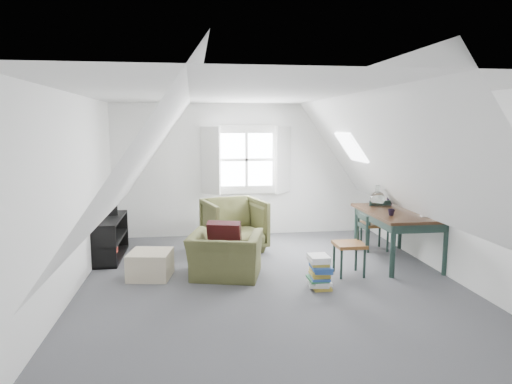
{
  "coord_description": "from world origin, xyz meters",
  "views": [
    {
      "loc": [
        -1.0,
        -5.85,
        2.1
      ],
      "look_at": [
        -0.11,
        0.6,
        1.14
      ],
      "focal_mm": 32.0,
      "sensor_mm": 36.0,
      "label": 1
    }
  ],
  "objects": [
    {
      "name": "floor",
      "position": [
        0.0,
        0.0,
        0.0
      ],
      "size": [
        5.5,
        5.5,
        0.0
      ],
      "primitive_type": "plane",
      "color": "#4D4D51",
      "rests_on": "ground"
    },
    {
      "name": "ceiling",
      "position": [
        0.0,
        0.0,
        2.5
      ],
      "size": [
        5.5,
        5.5,
        0.0
      ],
      "primitive_type": "plane",
      "rotation": [
        3.14,
        0.0,
        0.0
      ],
      "color": "white",
      "rests_on": "wall_back"
    },
    {
      "name": "wall_back",
      "position": [
        0.0,
        2.75,
        1.25
      ],
      "size": [
        5.0,
        0.0,
        5.0
      ],
      "primitive_type": "plane",
      "rotation": [
        1.57,
        0.0,
        0.0
      ],
      "color": "white",
      "rests_on": "ground"
    },
    {
      "name": "wall_front",
      "position": [
        0.0,
        -2.75,
        1.25
      ],
      "size": [
        5.0,
        0.0,
        5.0
      ],
      "primitive_type": "plane",
      "rotation": [
        -1.57,
        0.0,
        0.0
      ],
      "color": "white",
      "rests_on": "ground"
    },
    {
      "name": "wall_left",
      "position": [
        -2.5,
        0.0,
        1.25
      ],
      "size": [
        0.0,
        5.5,
        5.5
      ],
      "primitive_type": "plane",
      "rotation": [
        1.57,
        0.0,
        1.57
      ],
      "color": "white",
      "rests_on": "ground"
    },
    {
      "name": "wall_right",
      "position": [
        2.5,
        0.0,
        1.25
      ],
      "size": [
        0.0,
        5.5,
        5.5
      ],
      "primitive_type": "plane",
      "rotation": [
        1.57,
        0.0,
        -1.57
      ],
      "color": "white",
      "rests_on": "ground"
    },
    {
      "name": "slope_left",
      "position": [
        -1.55,
        0.0,
        1.78
      ],
      "size": [
        3.19,
        5.5,
        4.48
      ],
      "primitive_type": "plane",
      "rotation": [
        0.0,
        2.19,
        0.0
      ],
      "color": "white",
      "rests_on": "wall_left"
    },
    {
      "name": "slope_right",
      "position": [
        1.55,
        0.0,
        1.78
      ],
      "size": [
        3.19,
        5.5,
        4.48
      ],
      "primitive_type": "plane",
      "rotation": [
        0.0,
        -2.19,
        0.0
      ],
      "color": "white",
      "rests_on": "wall_right"
    },
    {
      "name": "dormer_window",
      "position": [
        0.0,
        2.68,
        1.45
      ],
      "size": [
        1.71,
        0.35,
        1.3
      ],
      "color": "white",
      "rests_on": "wall_back"
    },
    {
      "name": "skylight",
      "position": [
        1.55,
        1.3,
        1.75
      ],
      "size": [
        0.35,
        0.75,
        0.47
      ],
      "primitive_type": "cube",
      "rotation": [
        0.0,
        0.95,
        0.0
      ],
      "color": "white",
      "rests_on": "slope_right"
    },
    {
      "name": "armchair_near",
      "position": [
        -0.58,
        0.26,
        0.0
      ],
      "size": [
        1.14,
        1.05,
        0.62
      ],
      "primitive_type": "imported",
      "rotation": [
        0.0,
        0.0,
        2.89
      ],
      "color": "#4A4C28",
      "rests_on": "floor"
    },
    {
      "name": "armchair_far",
      "position": [
        -0.34,
        1.66,
        0.0
      ],
      "size": [
        1.16,
        1.17,
        0.87
      ],
      "primitive_type": "imported",
      "rotation": [
        0.0,
        0.0,
        0.27
      ],
      "color": "#4A4C28",
      "rests_on": "floor"
    },
    {
      "name": "throw_pillow",
      "position": [
        -0.58,
        0.41,
        0.54
      ],
      "size": [
        0.52,
        0.38,
        0.48
      ],
      "primitive_type": "cube",
      "rotation": [
        0.31,
        0.0,
        -0.26
      ],
      "color": "#3A1014",
      "rests_on": "armchair_near"
    },
    {
      "name": "ottoman",
      "position": [
        -1.62,
        0.4,
        0.18
      ],
      "size": [
        0.63,
        0.63,
        0.37
      ],
      "primitive_type": "cube",
      "rotation": [
        0.0,
        0.0,
        -0.16
      ],
      "color": "tan",
      "rests_on": "floor"
    },
    {
      "name": "dining_table",
      "position": [
        2.1,
        0.64,
        0.69
      ],
      "size": [
        0.95,
        1.59,
        0.79
      ],
      "rotation": [
        0.0,
        0.0,
        -0.05
      ],
      "color": "black",
      "rests_on": "floor"
    },
    {
      "name": "demijohn",
      "position": [
        1.95,
        1.09,
        0.93
      ],
      "size": [
        0.24,
        0.24,
        0.34
      ],
      "rotation": [
        0.0,
        0.0,
        -0.33
      ],
      "color": "silver",
      "rests_on": "dining_table"
    },
    {
      "name": "vase_twigs",
      "position": [
        2.2,
        1.19,
        0.94
      ],
      "size": [
        0.09,
        0.1,
        0.68
      ],
      "rotation": [
        0.0,
        0.0,
        0.14
      ],
      "color": "black",
      "rests_on": "dining_table"
    },
    {
      "name": "cup",
      "position": [
        1.85,
        0.34,
        0.79
      ],
      "size": [
        0.12,
        0.12,
        0.09
      ],
      "primitive_type": "imported",
      "rotation": [
        0.0,
        0.0,
        0.19
      ],
      "color": "black",
      "rests_on": "dining_table"
    },
    {
      "name": "paper_box",
      "position": [
        2.3,
        0.19,
        0.81
      ],
      "size": [
        0.13,
        0.1,
        0.04
      ],
      "primitive_type": "cube",
      "rotation": [
        0.0,
        0.0,
        -0.18
      ],
      "color": "white",
      "rests_on": "dining_table"
    },
    {
      "name": "dining_chair_far",
      "position": [
        2.02,
        1.3,
        0.46
      ],
      "size": [
        0.41,
        0.41,
        0.88
      ],
      "rotation": [
        0.0,
        0.0,
        3.27
      ],
      "color": "brown",
      "rests_on": "floor"
    },
    {
      "name": "dining_chair_near",
      "position": [
        1.19,
        0.13,
        0.45
      ],
      "size": [
        0.41,
        0.41,
        0.87
      ],
      "rotation": [
        0.0,
        0.0,
        -1.64
      ],
      "color": "brown",
      "rests_on": "floor"
    },
    {
      "name": "media_shelf",
      "position": [
        -2.36,
        1.44,
        0.29
      ],
      "size": [
        0.42,
        1.27,
        0.65
      ],
      "rotation": [
        0.0,
        0.0,
        0.03
      ],
      "color": "black",
      "rests_on": "floor"
    },
    {
      "name": "electronics_box",
      "position": [
        -2.36,
        1.73,
        0.74
      ],
      "size": [
        0.26,
        0.31,
        0.21
      ],
      "primitive_type": "cube",
      "rotation": [
        0.0,
        0.0,
        0.32
      ],
      "color": "black",
      "rests_on": "media_shelf"
    },
    {
      "name": "magazine_stack",
      "position": [
        0.6,
        -0.33,
        0.22
      ],
      "size": [
        0.32,
        0.38,
        0.43
      ],
      "rotation": [
        0.0,
        0.0,
        0.07
      ],
      "color": "#B29933",
      "rests_on": "floor"
    }
  ]
}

